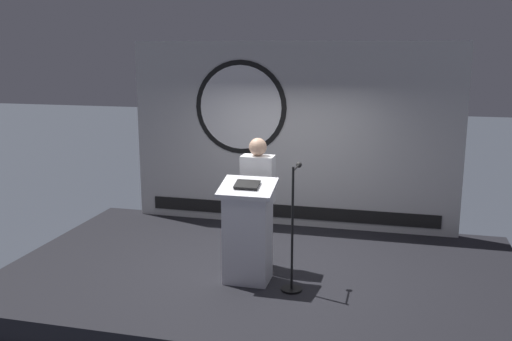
# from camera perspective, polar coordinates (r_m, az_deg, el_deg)

# --- Properties ---
(ground_plane) EXTENTS (40.00, 40.00, 0.00)m
(ground_plane) POSITION_cam_1_polar(r_m,az_deg,el_deg) (7.44, 0.69, -11.82)
(ground_plane) COLOR #383D47
(stage_platform) EXTENTS (6.40, 4.00, 0.30)m
(stage_platform) POSITION_cam_1_polar(r_m,az_deg,el_deg) (7.37, 0.69, -10.75)
(stage_platform) COLOR black
(stage_platform) RESTS_ON ground
(banner_display) EXTENTS (5.03, 0.12, 2.82)m
(banner_display) POSITION_cam_1_polar(r_m,az_deg,el_deg) (8.70, 3.35, 3.55)
(banner_display) COLOR silver
(banner_display) RESTS_ON stage_platform
(podium) EXTENTS (0.64, 0.50, 1.23)m
(podium) POSITION_cam_1_polar(r_m,az_deg,el_deg) (6.72, -0.84, -6.26)
(podium) COLOR silver
(podium) RESTS_ON stage_platform
(speaker_person) EXTENTS (0.40, 0.26, 1.65)m
(speaker_person) POSITION_cam_1_polar(r_m,az_deg,el_deg) (7.09, 0.18, -3.18)
(speaker_person) COLOR black
(speaker_person) RESTS_ON stage_platform
(microphone_stand) EXTENTS (0.24, 0.52, 1.45)m
(microphone_stand) POSITION_cam_1_polar(r_m,az_deg,el_deg) (6.55, 3.72, -7.65)
(microphone_stand) COLOR black
(microphone_stand) RESTS_ON stage_platform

